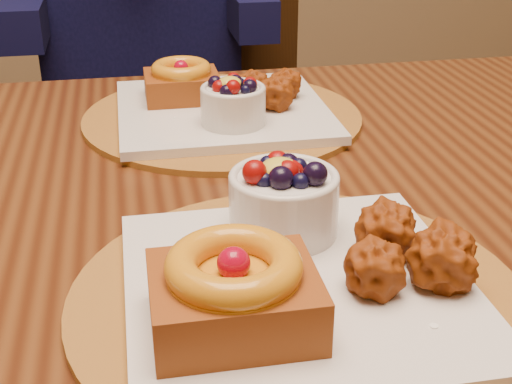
{
  "coord_description": "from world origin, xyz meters",
  "views": [
    {
      "loc": [
        -0.06,
        -0.71,
        1.1
      ],
      "look_at": [
        0.04,
        -0.19,
        0.83
      ],
      "focal_mm": 50.0,
      "sensor_mm": 36.0,
      "label": 1
    }
  ],
  "objects_px": {
    "dining_table": "(251,249)",
    "chair_far": "(221,152)",
    "place_setting_far": "(221,106)",
    "place_setting_near": "(293,267)"
  },
  "relations": [
    {
      "from": "chair_far",
      "to": "dining_table",
      "type": "bearing_deg",
      "value": -95.19
    },
    {
      "from": "dining_table",
      "to": "place_setting_far",
      "type": "height_order",
      "value": "place_setting_far"
    },
    {
      "from": "dining_table",
      "to": "place_setting_near",
      "type": "relative_size",
      "value": 4.21
    },
    {
      "from": "dining_table",
      "to": "chair_far",
      "type": "distance_m",
      "value": 0.85
    },
    {
      "from": "place_setting_near",
      "to": "chair_far",
      "type": "relative_size",
      "value": 0.46
    },
    {
      "from": "place_setting_far",
      "to": "dining_table",
      "type": "bearing_deg",
      "value": -89.42
    },
    {
      "from": "place_setting_near",
      "to": "place_setting_far",
      "type": "distance_m",
      "value": 0.43
    },
    {
      "from": "dining_table",
      "to": "chair_far",
      "type": "relative_size",
      "value": 1.94
    },
    {
      "from": "place_setting_far",
      "to": "chair_far",
      "type": "distance_m",
      "value": 0.68
    },
    {
      "from": "place_setting_near",
      "to": "chair_far",
      "type": "bearing_deg",
      "value": 85.58
    }
  ]
}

